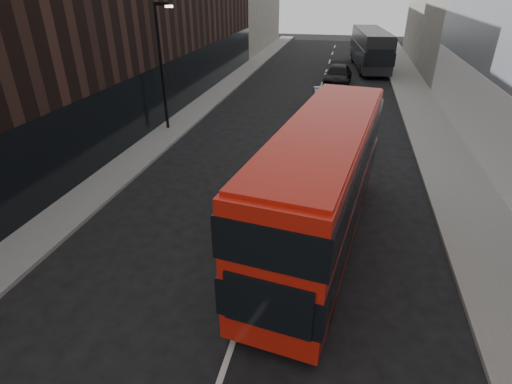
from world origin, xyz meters
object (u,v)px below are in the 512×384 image
Objects in this scene: street_lamp at (162,60)px; car_c at (338,75)px; car_a at (356,137)px; car_b at (325,100)px; grey_bus at (370,48)px; red_bus at (322,181)px.

car_c is at bearing 57.06° from street_lamp.
car_c reaches higher than car_a.
street_lamp is 1.87× the size of car_a.
car_a is 7.16m from car_b.
grey_bus is 8.38m from car_c.
car_c is at bearing 98.72° from red_bus.
street_lamp is 0.64× the size of red_bus.
red_bus is 2.93× the size of car_a.
car_b is at bearing -108.10° from grey_bus.
car_a is at bearing -2.84° from street_lamp.
grey_bus is (12.37, 22.56, -2.15)m from street_lamp.
street_lamp reaches higher than car_b.
street_lamp is 1.30× the size of car_c.
street_lamp is 0.59× the size of grey_bus.
red_bus is at bearing -100.86° from grey_bus.
street_lamp is 11.74m from car_a.
red_bus is at bearing -94.20° from car_a.
car_b is at bearing 110.86° from car_a.
grey_bus is at bearing 73.04° from car_c.
grey_bus is 2.59× the size of car_b.
red_bus is at bearing -94.91° from car_b.
street_lamp reaches higher than car_a.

